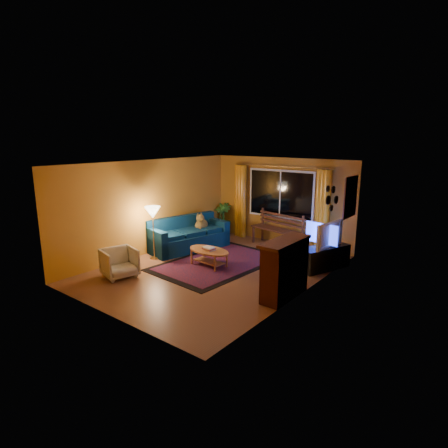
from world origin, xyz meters
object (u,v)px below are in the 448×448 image
Objects in this scene: sofa at (188,234)px; tv_console at (324,258)px; coffee_table at (209,258)px; bench at (277,238)px; armchair at (119,261)px; floor_lamp at (153,233)px.

sofa is 1.68× the size of tv_console.
bench is at bearing 79.86° from coffee_table.
coffee_table is at bearing -89.31° from bench.
armchair is at bearing -115.69° from tv_console.
sofa is 1.18m from floor_lamp.
tv_console is at bearing -30.58° from armchair.
armchair is 2.10m from coffee_table.
sofa reaches higher than coffee_table.
sofa is 3.74m from tv_console.
armchair is (0.24, -2.50, -0.09)m from sofa.
sofa is at bearing 151.99° from coffee_table.
armchair is (-1.57, -4.24, 0.11)m from bench.
tv_console is (3.64, 0.83, -0.17)m from sofa.
bench is 2.05m from tv_console.
floor_lamp is at bearing -164.43° from coffee_table.
bench is 1.26× the size of tv_console.
floor_lamp reaches higher than bench.
floor_lamp is 4.28m from tv_console.
tv_console is (3.40, 3.32, -0.08)m from armchair.
sofa reaches higher than armchair.
armchair reaches higher than bench.
bench is 2.31× the size of armchair.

